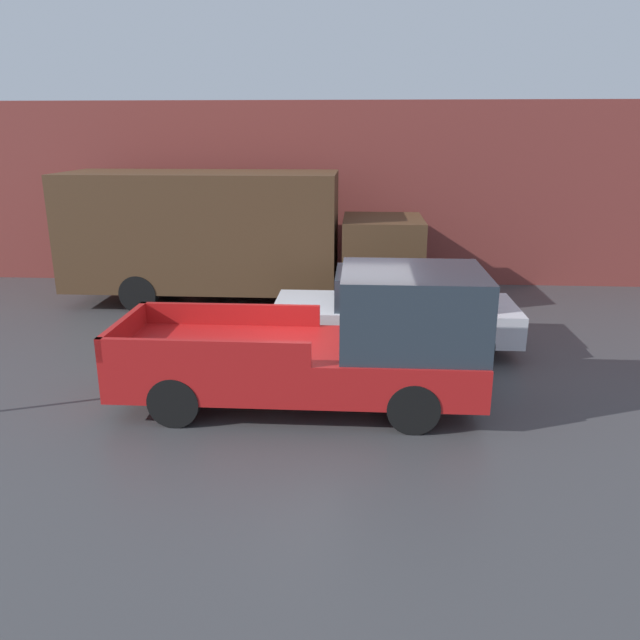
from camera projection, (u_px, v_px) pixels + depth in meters
The scene contains 5 objects.
ground_plane at pixel (335, 393), 10.60m from camera, with size 60.00×60.00×0.00m, color #3D3D3F.
building_wall at pixel (348, 195), 17.60m from camera, with size 28.00×0.15×5.06m.
pickup_truck at pixel (337, 344), 9.89m from camera, with size 5.74×2.08×2.24m.
car at pixel (397, 309), 12.61m from camera, with size 4.85×1.93×1.58m.
delivery_truck at pixel (229, 234), 15.78m from camera, with size 8.93×2.51×3.29m.
Camera 1 is at (0.36, -9.77, 4.29)m, focal length 35.00 mm.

